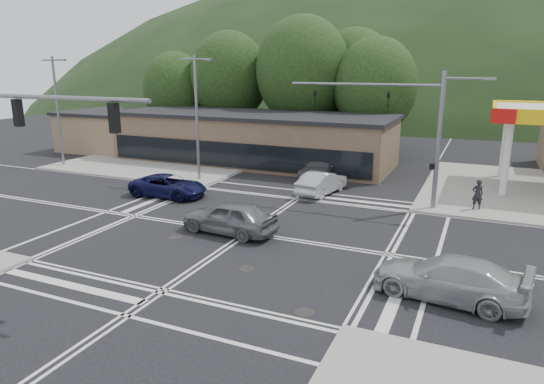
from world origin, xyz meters
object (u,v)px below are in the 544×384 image
at_px(car_grey_center, 230,217).
at_px(car_northbound, 321,168).
at_px(car_queue_a, 322,183).
at_px(pedestrian, 477,194).
at_px(car_silver_east, 449,278).
at_px(car_queue_b, 360,157).
at_px(car_blue_west, 168,186).

relative_size(car_grey_center, car_northbound, 0.91).
distance_m(car_queue_a, pedestrian, 9.55).
relative_size(car_silver_east, car_northbound, 1.00).
height_order(car_silver_east, car_queue_b, car_silver_east).
height_order(car_blue_west, car_silver_east, car_silver_east).
xyz_separation_m(car_silver_east, car_queue_b, (-8.93, 22.75, -0.03)).
distance_m(car_grey_center, car_northbound, 13.80).
height_order(car_queue_b, car_northbound, car_northbound).
xyz_separation_m(car_silver_east, car_northbound, (-10.43, 16.86, -0.00)).
distance_m(car_grey_center, car_silver_east, 11.18).
bearing_deg(car_queue_a, car_queue_b, -80.41).
height_order(car_silver_east, pedestrian, pedestrian).
bearing_deg(pedestrian, car_blue_west, -6.41).
bearing_deg(car_silver_east, pedestrian, -175.09).
height_order(car_grey_center, car_northbound, car_grey_center).
distance_m(car_blue_west, car_queue_a, 10.06).
bearing_deg(car_silver_east, car_queue_a, -136.45).
relative_size(car_queue_a, pedestrian, 2.61).
height_order(car_grey_center, car_queue_b, car_grey_center).
relative_size(car_blue_west, car_queue_b, 1.14).
height_order(car_blue_west, pedestrian, pedestrian).
xyz_separation_m(car_queue_b, car_northbound, (-1.50, -5.88, 0.03)).
bearing_deg(car_grey_center, car_queue_b, 179.39).
bearing_deg(pedestrian, car_queue_a, -21.20).
relative_size(car_blue_west, car_silver_east, 0.93).
xyz_separation_m(car_blue_west, car_queue_b, (8.91, 15.01, 0.05)).
relative_size(car_silver_east, car_queue_a, 1.19).
height_order(car_blue_west, car_northbound, car_northbound).
bearing_deg(car_queue_a, car_grey_center, 88.52).
xyz_separation_m(car_grey_center, car_queue_b, (1.83, 19.68, -0.09)).
distance_m(car_silver_east, car_queue_b, 24.44).
height_order(car_queue_a, car_queue_b, car_queue_b).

